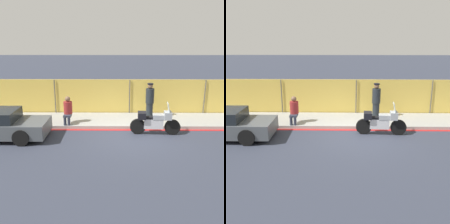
% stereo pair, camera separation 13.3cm
% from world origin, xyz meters
% --- Properties ---
extents(ground_plane, '(120.00, 120.00, 0.00)m').
position_xyz_m(ground_plane, '(0.00, 0.00, 0.00)').
color(ground_plane, '#333847').
extents(sidewalk, '(31.17, 2.41, 0.16)m').
position_xyz_m(sidewalk, '(0.00, 2.25, 0.08)').
color(sidewalk, '#9E9E99').
rests_on(sidewalk, ground_plane).
extents(curb_paint_stripe, '(31.17, 0.18, 0.01)m').
position_xyz_m(curb_paint_stripe, '(0.00, 0.95, 0.00)').
color(curb_paint_stripe, red).
rests_on(curb_paint_stripe, ground_plane).
extents(storefront_fence, '(29.61, 0.17, 2.05)m').
position_xyz_m(storefront_fence, '(0.00, 3.54, 1.02)').
color(storefront_fence, gold).
rests_on(storefront_fence, ground_plane).
extents(motorcycle, '(2.28, 0.58, 1.50)m').
position_xyz_m(motorcycle, '(0.99, 0.40, 0.61)').
color(motorcycle, black).
rests_on(motorcycle, ground_plane).
extents(officer_standing, '(0.44, 0.44, 1.84)m').
position_xyz_m(officer_standing, '(1.02, 2.59, 1.10)').
color(officer_standing, '#1E2328').
rests_on(officer_standing, sidewalk).
extents(person_seated_on_curb, '(0.43, 0.71, 1.35)m').
position_xyz_m(person_seated_on_curb, '(-3.15, 1.52, 0.90)').
color(person_seated_on_curb, '#2D3342').
rests_on(person_seated_on_curb, sidewalk).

